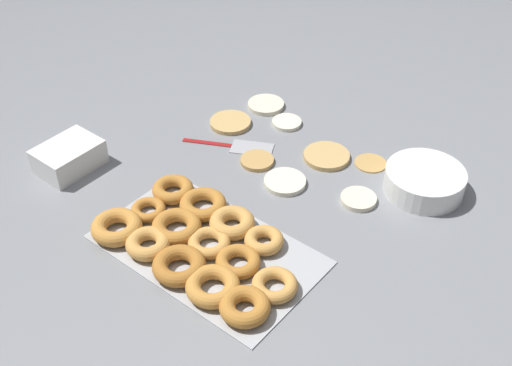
% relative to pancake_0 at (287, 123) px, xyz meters
% --- Properties ---
extents(ground_plane, '(3.00, 3.00, 0.00)m').
position_rel_pancake_0_xyz_m(ground_plane, '(0.10, -0.21, -0.01)').
color(ground_plane, gray).
extents(pancake_0, '(0.08, 0.08, 0.01)m').
position_rel_pancake_0_xyz_m(pancake_0, '(0.00, 0.00, 0.00)').
color(pancake_0, silver).
rests_on(pancake_0, ground_plane).
extents(pancake_1, '(0.11, 0.11, 0.01)m').
position_rel_pancake_0_xyz_m(pancake_1, '(-0.12, -0.10, 0.00)').
color(pancake_1, tan).
rests_on(pancake_1, ground_plane).
extents(pancake_2, '(0.08, 0.08, 0.01)m').
position_rel_pancake_0_xyz_m(pancake_2, '(0.33, -0.16, 0.00)').
color(pancake_2, beige).
rests_on(pancake_2, ground_plane).
extents(pancake_3, '(0.08, 0.08, 0.01)m').
position_rel_pancake_0_xyz_m(pancake_3, '(0.27, -0.01, -0.00)').
color(pancake_3, tan).
rests_on(pancake_3, ground_plane).
extents(pancake_4, '(0.12, 0.12, 0.01)m').
position_rel_pancake_0_xyz_m(pancake_4, '(0.17, -0.06, 0.00)').
color(pancake_4, tan).
rests_on(pancake_4, ground_plane).
extents(pancake_5, '(0.10, 0.10, 0.01)m').
position_rel_pancake_0_xyz_m(pancake_5, '(0.15, -0.21, 0.00)').
color(pancake_5, silver).
rests_on(pancake_5, ground_plane).
extents(pancake_6, '(0.08, 0.08, 0.01)m').
position_rel_pancake_0_xyz_m(pancake_6, '(0.05, -0.19, -0.00)').
color(pancake_6, tan).
rests_on(pancake_6, ground_plane).
extents(pancake_7, '(0.10, 0.10, 0.01)m').
position_rel_pancake_0_xyz_m(pancake_7, '(-0.10, 0.03, 0.00)').
color(pancake_7, beige).
rests_on(pancake_7, ground_plane).
extents(donut_tray, '(0.48, 0.29, 0.04)m').
position_rel_pancake_0_xyz_m(donut_tray, '(0.14, -0.51, 0.01)').
color(donut_tray, '#ADAFB5').
rests_on(donut_tray, ground_plane).
extents(batter_bowl, '(0.19, 0.19, 0.06)m').
position_rel_pancake_0_xyz_m(batter_bowl, '(0.42, -0.02, 0.02)').
color(batter_bowl, white).
rests_on(batter_bowl, ground_plane).
extents(container_stack, '(0.11, 0.15, 0.06)m').
position_rel_pancake_0_xyz_m(container_stack, '(-0.31, -0.49, 0.03)').
color(container_stack, white).
rests_on(container_stack, ground_plane).
extents(spatula, '(0.23, 0.14, 0.01)m').
position_rel_pancake_0_xyz_m(spatula, '(-0.03, -0.16, -0.00)').
color(spatula, maroon).
rests_on(spatula, ground_plane).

